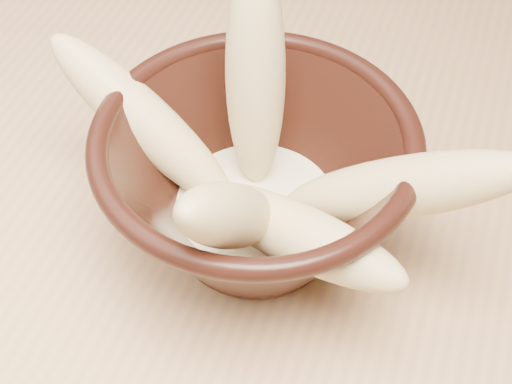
# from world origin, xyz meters

# --- Properties ---
(bowl) EXTENTS (0.22, 0.22, 0.12)m
(bowl) POSITION_xyz_m (-0.24, -0.12, 0.82)
(bowl) COLOR black
(bowl) RESTS_ON table
(milk_puddle) EXTENTS (0.12, 0.12, 0.02)m
(milk_puddle) POSITION_xyz_m (-0.24, -0.12, 0.79)
(milk_puddle) COLOR #F4E7C4
(milk_puddle) RESTS_ON bowl
(banana_upright) EXTENTS (0.06, 0.09, 0.18)m
(banana_upright) POSITION_xyz_m (-0.25, -0.08, 0.88)
(banana_upright) COLOR #D0B67B
(banana_upright) RESTS_ON bowl
(banana_left) EXTENTS (0.17, 0.07, 0.13)m
(banana_left) POSITION_xyz_m (-0.33, -0.10, 0.84)
(banana_left) COLOR #D0B67B
(banana_left) RESTS_ON bowl
(banana_right) EXTENTS (0.18, 0.05, 0.14)m
(banana_right) POSITION_xyz_m (-0.14, -0.11, 0.85)
(banana_right) COLOR #D0B67B
(banana_right) RESTS_ON bowl
(banana_across) EXTENTS (0.17, 0.09, 0.07)m
(banana_across) POSITION_xyz_m (-0.20, -0.16, 0.83)
(banana_across) COLOR #D0B67B
(banana_across) RESTS_ON bowl
(banana_front) EXTENTS (0.06, 0.14, 0.15)m
(banana_front) POSITION_xyz_m (-0.23, -0.18, 0.86)
(banana_front) COLOR #D0B67B
(banana_front) RESTS_ON bowl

